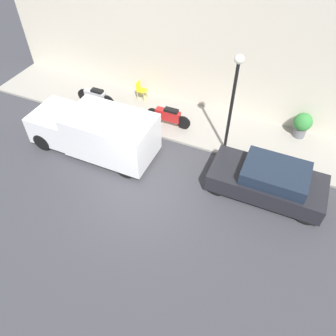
% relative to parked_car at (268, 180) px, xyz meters
% --- Properties ---
extents(ground_plane, '(60.00, 60.00, 0.00)m').
position_rel_parked_car_xyz_m(ground_plane, '(-1.96, 4.09, -0.63)').
color(ground_plane, '#38383D').
extents(sidewalk, '(2.88, 19.77, 0.10)m').
position_rel_parked_car_xyz_m(sidewalk, '(2.66, 4.09, -0.58)').
color(sidewalk, gray).
rests_on(sidewalk, ground_plane).
extents(building_facade, '(0.30, 19.77, 7.45)m').
position_rel_parked_car_xyz_m(building_facade, '(4.25, 4.09, 3.10)').
color(building_facade, beige).
rests_on(building_facade, ground_plane).
extents(parked_car, '(1.83, 4.00, 1.30)m').
position_rel_parked_car_xyz_m(parked_car, '(0.00, 0.00, 0.00)').
color(parked_car, black).
rests_on(parked_car, ground_plane).
extents(delivery_van, '(2.00, 5.12, 1.85)m').
position_rel_parked_car_xyz_m(delivery_van, '(-0.48, 6.85, 0.32)').
color(delivery_van, white).
rests_on(delivery_van, ground_plane).
extents(scooter_silver, '(0.30, 1.96, 0.85)m').
position_rel_parked_car_xyz_m(scooter_silver, '(2.12, 8.53, -0.06)').
color(scooter_silver, '#B7B7BF').
rests_on(scooter_silver, sidewalk).
extents(motorcycle_red, '(0.30, 2.08, 0.84)m').
position_rel_parked_car_xyz_m(motorcycle_red, '(2.11, 4.80, -0.07)').
color(motorcycle_red, '#B21E1E').
rests_on(motorcycle_red, sidewalk).
extents(streetlamp, '(0.34, 0.34, 4.08)m').
position_rel_parked_car_xyz_m(streetlamp, '(1.61, 2.04, 2.21)').
color(streetlamp, black).
rests_on(streetlamp, sidewalk).
extents(potted_plant, '(0.76, 0.76, 1.11)m').
position_rel_parked_car_xyz_m(potted_plant, '(3.65, -0.63, 0.10)').
color(potted_plant, slate).
rests_on(potted_plant, sidewalk).
extents(cafe_chair, '(0.40, 0.40, 0.90)m').
position_rel_parked_car_xyz_m(cafe_chair, '(3.44, 6.84, -0.00)').
color(cafe_chair, yellow).
rests_on(cafe_chair, sidewalk).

